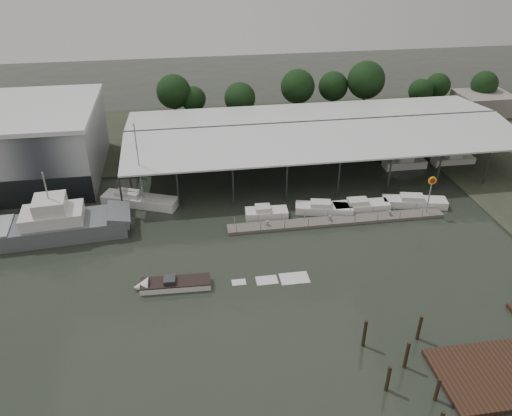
{
  "coord_description": "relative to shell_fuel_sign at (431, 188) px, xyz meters",
  "views": [
    {
      "loc": [
        -3.44,
        -41.7,
        33.61
      ],
      "look_at": [
        4.7,
        10.88,
        2.5
      ],
      "focal_mm": 35.0,
      "sensor_mm": 36.0,
      "label": 1
    }
  ],
  "objects": [
    {
      "name": "covered_boat_shed",
      "position": [
        -10.0,
        18.01,
        2.2
      ],
      "size": [
        58.24,
        24.0,
        6.96
      ],
      "color": "silver",
      "rests_on": "ground"
    },
    {
      "name": "moored_cruiser_0",
      "position": [
        -20.72,
        2.66,
        -3.31
      ],
      "size": [
        5.53,
        2.49,
        1.7
      ],
      "rotation": [
        0.0,
        0.0,
        -0.05
      ],
      "color": "white",
      "rests_on": "ground"
    },
    {
      "name": "speedboat_underway",
      "position": [
        -33.14,
        -9.85,
        -3.53
      ],
      "size": [
        18.98,
        2.88,
        2.0
      ],
      "rotation": [
        0.0,
        0.0,
        3.1
      ],
      "color": "white",
      "rests_on": "ground"
    },
    {
      "name": "white_sailboat",
      "position": [
        -37.1,
        8.52,
        -3.29
      ],
      "size": [
        10.55,
        6.35,
        11.8
      ],
      "rotation": [
        0.0,
        0.0,
        -0.39
      ],
      "color": "white",
      "rests_on": "ground"
    },
    {
      "name": "moored_cruiser_3",
      "position": [
        -0.58,
        2.5,
        -3.31
      ],
      "size": [
        8.66,
        3.98,
        1.7
      ],
      "rotation": [
        0.0,
        0.0,
        -0.22
      ],
      "color": "white",
      "rests_on": "ground"
    },
    {
      "name": "moored_cruiser_2",
      "position": [
        -8.08,
        2.5,
        -3.31
      ],
      "size": [
        7.46,
        2.32,
        1.7
      ],
      "rotation": [
        0.0,
        0.0,
        -0.02
      ],
      "color": "white",
      "rests_on": "ground"
    },
    {
      "name": "mooring_pilings",
      "position": [
        -13.49,
        -24.69,
        -2.86
      ],
      "size": [
        5.55,
        9.9,
        3.58
      ],
      "color": "#322419",
      "rests_on": "ground"
    },
    {
      "name": "grey_trawler",
      "position": [
        -45.66,
        2.34,
        -2.35
      ],
      "size": [
        15.96,
        6.5,
        8.84
      ],
      "rotation": [
        0.0,
        0.0,
        0.08
      ],
      "color": "#595D62",
      "rests_on": "ground"
    },
    {
      "name": "moored_cruiser_1",
      "position": [
        -13.06,
        2.66,
        -3.31
      ],
      "size": [
        7.74,
        3.9,
        1.7
      ],
      "rotation": [
        0.0,
        0.0,
        -0.24
      ],
      "color": "white",
      "rests_on": "ground"
    },
    {
      "name": "land_strip_far",
      "position": [
        -27.0,
        32.01,
        -3.83
      ],
      "size": [
        140.0,
        30.0,
        0.3
      ],
      "color": "#383C2D",
      "rests_on": "ground"
    },
    {
      "name": "floating_dock",
      "position": [
        -12.0,
        0.01,
        -3.72
      ],
      "size": [
        28.0,
        2.0,
        1.4
      ],
      "color": "#5F5B54",
      "rests_on": "ground"
    },
    {
      "name": "ground",
      "position": [
        -27.0,
        -9.99,
        -3.93
      ],
      "size": [
        200.0,
        200.0,
        0.0
      ],
      "primitive_type": "plane",
      "color": "#252B23",
      "rests_on": "ground"
    },
    {
      "name": "storage_warehouse",
      "position": [
        -55.0,
        19.95,
        1.36
      ],
      "size": [
        24.5,
        20.5,
        10.5
      ],
      "color": "#989DA1",
      "rests_on": "ground"
    },
    {
      "name": "shell_fuel_sign",
      "position": [
        0.0,
        0.0,
        0.0
      ],
      "size": [
        1.1,
        0.18,
        5.55
      ],
      "color": "#949699",
      "rests_on": "ground"
    },
    {
      "name": "distant_commercial_buildings",
      "position": [
        32.03,
        34.7,
        -2.08
      ],
      "size": [
        22.0,
        8.0,
        4.0
      ],
      "color": "gray",
      "rests_on": "ground"
    },
    {
      "name": "horizon_tree_line",
      "position": [
        -4.31,
        37.54,
        1.96
      ],
      "size": [
        66.26,
        9.86,
        10.58
      ],
      "color": "#2F2015",
      "rests_on": "ground"
    }
  ]
}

